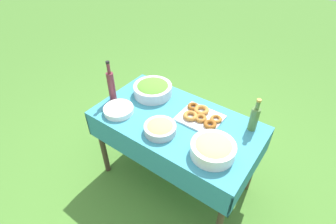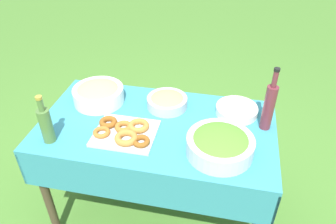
{
  "view_description": "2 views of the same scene",
  "coord_description": "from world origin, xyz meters",
  "views": [
    {
      "loc": [
        0.85,
        -1.3,
        2.12
      ],
      "look_at": [
        -0.03,
        -0.07,
        0.87
      ],
      "focal_mm": 28.0,
      "sensor_mm": 36.0,
      "label": 1
    },
    {
      "loc": [
        -0.36,
        1.41,
        1.9
      ],
      "look_at": [
        -0.06,
        -0.05,
        0.82
      ],
      "focal_mm": 35.0,
      "sensor_mm": 36.0,
      "label": 2
    }
  ],
  "objects": [
    {
      "name": "bread_bowl",
      "position": [
        -0.02,
        -0.18,
        0.8
      ],
      "size": [
        0.24,
        0.24,
        0.08
      ],
      "color": "#B2B7BC",
      "rests_on": "picnic_table"
    },
    {
      "name": "pasta_bowl",
      "position": [
        0.4,
        -0.15,
        0.81
      ],
      "size": [
        0.31,
        0.31,
        0.12
      ],
      "color": "white",
      "rests_on": "picnic_table"
    },
    {
      "name": "olive_oil_bottle",
      "position": [
        0.52,
        0.25,
        0.86
      ],
      "size": [
        0.06,
        0.06,
        0.28
      ],
      "color": "#4C7238",
      "rests_on": "picnic_table"
    },
    {
      "name": "donut_platter",
      "position": [
        0.14,
        0.13,
        0.78
      ],
      "size": [
        0.35,
        0.28,
        0.05
      ],
      "color": "silver",
      "rests_on": "picnic_table"
    },
    {
      "name": "salad_bowl",
      "position": [
        -0.36,
        0.16,
        0.81
      ],
      "size": [
        0.34,
        0.34,
        0.11
      ],
      "color": "silver",
      "rests_on": "picnic_table"
    },
    {
      "name": "picnic_table",
      "position": [
        0.0,
        0.0,
        0.65
      ],
      "size": [
        1.32,
        0.73,
        0.76
      ],
      "color": "teal",
      "rests_on": "ground_plane"
    },
    {
      "name": "ground_plane",
      "position": [
        0.0,
        0.0,
        0.0
      ],
      "size": [
        14.0,
        14.0,
        0.0
      ],
      "primitive_type": "plane",
      "color": "#477A2D"
    },
    {
      "name": "plate_stack",
      "position": [
        -0.44,
        -0.2,
        0.78
      ],
      "size": [
        0.24,
        0.24,
        0.05
      ],
      "color": "white",
      "rests_on": "picnic_table"
    },
    {
      "name": "wine_bottle",
      "position": [
        -0.59,
        -0.1,
        0.9
      ],
      "size": [
        0.06,
        0.06,
        0.37
      ],
      "color": "maroon",
      "rests_on": "picnic_table"
    }
  ]
}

